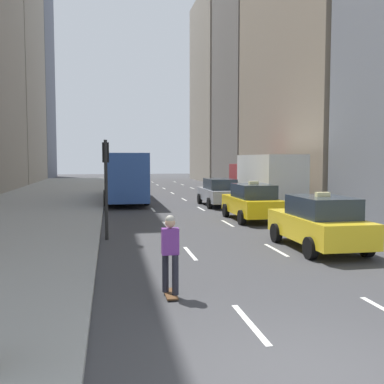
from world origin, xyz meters
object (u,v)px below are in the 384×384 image
skateboarder (170,252)px  box_truck (264,178)px  taxi_lead (319,222)px  traffic_light_pole (106,173)px  sedan_black_near (219,192)px  taxi_second (252,202)px  city_bus (124,175)px

skateboarder → box_truck: bearing=64.5°
taxi_lead → traffic_light_pole: size_ratio=1.22×
taxi_lead → box_truck: bearing=77.9°
sedan_black_near → taxi_second: bearing=-90.0°
taxi_lead → taxi_second: same height
taxi_lead → taxi_second: size_ratio=1.00×
taxi_second → traffic_light_pole: size_ratio=1.22×
taxi_lead → sedan_black_near: (0.00, 13.44, -0.01)m
taxi_second → sedan_black_near: 6.53m
taxi_second → skateboarder: bearing=-116.2°
traffic_light_pole → skateboarder: bearing=-79.1°
sedan_black_near → traffic_light_pole: traffic_light_pole is taller
box_truck → sedan_black_near: bearing=173.3°
sedan_black_near → skateboarder: size_ratio=2.68×
skateboarder → taxi_lead: bearing=36.8°
sedan_black_near → city_bus: (-5.61, 4.52, 0.92)m
taxi_second → box_truck: size_ratio=0.52×
sedan_black_near → skateboarder: 18.28m
sedan_black_near → box_truck: 2.94m
box_truck → taxi_lead: bearing=-102.1°
sedan_black_near → traffic_light_pole: bearing=-123.1°
skateboarder → traffic_light_pole: 7.39m
taxi_lead → box_truck: box_truck is taller
city_bus → skateboarder: (0.23, -22.00, -0.82)m
box_truck → traffic_light_pole: (-9.55, -10.03, 0.70)m
box_truck → skateboarder: (-8.18, -17.14, -0.75)m
sedan_black_near → skateboarder: bearing=-107.1°
taxi_lead → box_truck: (2.80, 13.11, 0.83)m
box_truck → city_bus: bearing=150.0°
taxi_lead → city_bus: bearing=107.3°
taxi_second → city_bus: size_ratio=0.38×
taxi_lead → taxi_second: (0.00, 6.92, 0.00)m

